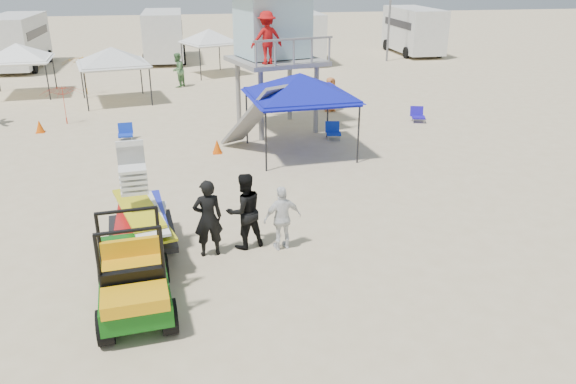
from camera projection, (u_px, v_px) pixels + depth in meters
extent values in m
plane|color=beige|center=(290.00, 315.00, 10.70)|extent=(140.00, 140.00, 0.00)
cube|color=#0C520E|center=(135.00, 285.00, 10.67)|extent=(1.50, 2.63, 0.44)
cube|color=orange|center=(133.00, 272.00, 10.56)|extent=(1.21, 0.82, 0.24)
cylinder|color=black|center=(100.00, 326.00, 9.84)|extent=(0.35, 0.67, 0.64)
cube|color=black|center=(142.00, 233.00, 12.77)|extent=(1.66, 2.26, 0.13)
cylinder|color=black|center=(115.00, 245.00, 12.77)|extent=(0.28, 0.58, 0.56)
imported|color=black|center=(208.00, 218.00, 12.60)|extent=(0.72, 0.52, 1.83)
imported|color=black|center=(244.00, 211.00, 12.97)|extent=(1.07, 0.95, 1.83)
imported|color=white|center=(282.00, 218.00, 12.93)|extent=(0.97, 0.56, 1.55)
cylinder|color=gray|center=(251.00, 104.00, 21.02)|extent=(0.19, 0.19, 2.65)
cube|color=gray|center=(276.00, 61.00, 21.75)|extent=(3.92, 3.92, 0.17)
cube|color=#A1C4D0|center=(274.00, 27.00, 21.57)|extent=(2.92, 2.70, 2.22)
imported|color=#B20F0F|center=(257.00, 37.00, 20.26)|extent=(1.20, 0.69, 1.86)
cylinder|color=black|center=(261.00, 139.00, 17.85)|extent=(0.06, 0.06, 2.06)
pyramid|color=#0F15A3|center=(300.00, 73.00, 18.86)|extent=(3.57, 3.57, 0.80)
cube|color=#0F15A3|center=(300.00, 96.00, 19.16)|extent=(3.57, 3.57, 0.18)
cylinder|color=black|center=(79.00, 90.00, 25.35)|extent=(0.06, 0.06, 1.86)
pyramid|color=silver|center=(111.00, 47.00, 26.26)|extent=(3.60, 3.60, 0.80)
cube|color=silver|center=(113.00, 64.00, 26.56)|extent=(3.60, 3.60, 0.18)
pyramid|color=white|center=(16.00, 43.00, 27.56)|extent=(3.17, 3.17, 0.80)
cube|color=white|center=(18.00, 60.00, 27.86)|extent=(3.17, 3.17, 0.18)
cylinder|color=black|center=(189.00, 63.00, 32.13)|extent=(0.06, 0.06, 1.94)
pyramid|color=silver|center=(209.00, 29.00, 32.84)|extent=(3.54, 3.54, 0.80)
cube|color=silver|center=(210.00, 43.00, 33.15)|extent=(3.54, 3.54, 0.18)
imported|color=red|center=(64.00, 105.00, 23.14)|extent=(1.85, 1.89, 1.60)
imported|color=orange|center=(85.00, 75.00, 28.39)|extent=(3.04, 3.04, 1.97)
cone|color=#E35107|center=(217.00, 146.00, 19.75)|extent=(0.34, 0.34, 0.50)
cone|color=#EB5607|center=(40.00, 126.00, 22.19)|extent=(0.34, 0.34, 0.50)
cube|color=#1131B8|center=(125.00, 135.00, 21.15)|extent=(0.59, 0.55, 0.06)
cube|color=#1131B8|center=(125.00, 128.00, 21.30)|extent=(0.55, 0.23, 0.44)
cylinder|color=#B2B2B7|center=(119.00, 140.00, 20.98)|extent=(0.03, 0.03, 0.20)
cube|color=#1E10AD|center=(418.00, 117.00, 23.63)|extent=(0.66, 0.63, 0.06)
cube|color=#1E10AD|center=(417.00, 111.00, 23.77)|extent=(0.57, 0.31, 0.44)
cylinder|color=#B2B2B7|center=(415.00, 121.00, 23.46)|extent=(0.03, 0.03, 0.20)
cube|color=#102FAD|center=(334.00, 134.00, 21.35)|extent=(0.63, 0.59, 0.06)
cube|color=#102FAD|center=(332.00, 127.00, 21.49)|extent=(0.56, 0.27, 0.44)
cylinder|color=#B2B2B7|center=(329.00, 138.00, 21.17)|extent=(0.03, 0.03, 0.20)
cube|color=silver|center=(18.00, 40.00, 35.41)|extent=(2.50, 6.80, 3.00)
cube|color=black|center=(16.00, 33.00, 35.24)|extent=(2.54, 5.44, 0.50)
cube|color=silver|center=(164.00, 34.00, 38.25)|extent=(2.50, 6.50, 3.00)
cube|color=black|center=(163.00, 28.00, 38.08)|extent=(2.54, 5.20, 0.50)
cylinder|color=black|center=(145.00, 60.00, 36.66)|extent=(0.25, 0.80, 0.80)
cube|color=silver|center=(297.00, 34.00, 38.36)|extent=(2.50, 7.00, 3.00)
cube|color=black|center=(297.00, 27.00, 38.19)|extent=(2.54, 5.60, 0.50)
cylinder|color=black|center=(285.00, 60.00, 36.63)|extent=(0.25, 0.80, 0.80)
cube|color=silver|center=(413.00, 29.00, 41.21)|extent=(2.50, 6.60, 3.00)
cube|color=black|center=(414.00, 23.00, 41.04)|extent=(2.54, 5.28, 0.50)
cylinder|color=black|center=(406.00, 53.00, 39.59)|extent=(0.25, 0.80, 0.80)
cylinder|color=slate|center=(259.00, 3.00, 34.29)|extent=(0.14, 0.14, 8.00)
cylinder|color=slate|center=(391.00, 0.00, 37.13)|extent=(0.14, 0.14, 8.00)
imported|color=#C26C37|center=(330.00, 94.00, 25.21)|extent=(0.90, 0.79, 1.54)
imported|color=#568A52|center=(178.00, 70.00, 30.18)|extent=(1.02, 1.10, 1.82)
imported|color=#BA8345|center=(318.00, 50.00, 37.11)|extent=(0.70, 0.50, 1.80)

